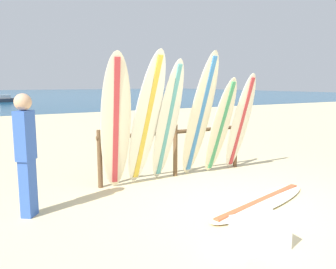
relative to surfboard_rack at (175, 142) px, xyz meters
The scene contains 12 objects.
ground_plane 2.23m from the surfboard_rack, 90.34° to the right, with size 120.00×120.00×0.00m, color beige.
surfboard_rack is the anchor object (origin of this frame).
surfboard_leaning_far_left 1.55m from the surfboard_rack, 165.90° to the right, with size 0.66×0.80×2.43m.
surfboard_leaning_left 1.05m from the surfboard_rack, 156.91° to the right, with size 0.74×1.00×2.49m.
surfboard_leaning_center_left 0.64m from the surfboard_rack, 140.46° to the right, with size 0.61×0.86×2.35m.
surfboard_leaning_center 0.75m from the surfboard_rack, 47.07° to the right, with size 0.63×0.94×2.51m.
surfboard_leaning_center_right 0.99m from the surfboard_rack, 22.51° to the right, with size 0.61×0.81×2.03m.
surfboard_leaning_right 1.53m from the surfboard_rack, 11.73° to the right, with size 0.53×0.74×2.11m.
surfboard_lying_on_sand 2.23m from the surfboard_rack, 81.24° to the right, with size 2.55×1.17×0.08m.
beachgoer_standing 3.05m from the surfboard_rack, 164.84° to the right, with size 0.32×0.33×1.76m.
small_boat_offshore 31.99m from the surfboard_rack, 91.37° to the left, with size 3.20×2.08×0.71m.
cooler_box 3.27m from the surfboard_rack, 103.25° to the right, with size 0.60×0.40×0.36m, color white.
Camera 1 is at (-3.53, -3.76, 1.91)m, focal length 36.49 mm.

